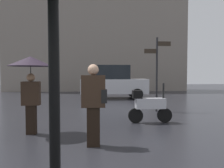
{
  "coord_description": "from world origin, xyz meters",
  "views": [
    {
      "loc": [
        -0.04,
        -2.45,
        1.5
      ],
      "look_at": [
        0.55,
        5.61,
        1.15
      ],
      "focal_mm": 34.51,
      "sensor_mm": 36.0,
      "label": 1
    }
  ],
  "objects_px": {
    "pedestrian_with_umbrella": "(31,70)",
    "street_signpost": "(157,67)",
    "pedestrian_with_bag": "(94,100)",
    "parked_car_left": "(113,82)",
    "parked_scooter": "(149,105)"
  },
  "relations": [
    {
      "from": "pedestrian_with_umbrella",
      "to": "pedestrian_with_bag",
      "type": "distance_m",
      "value": 2.0
    },
    {
      "from": "parked_scooter",
      "to": "parked_car_left",
      "type": "distance_m",
      "value": 6.93
    },
    {
      "from": "street_signpost",
      "to": "pedestrian_with_bag",
      "type": "bearing_deg",
      "value": -121.44
    },
    {
      "from": "pedestrian_with_bag",
      "to": "parked_car_left",
      "type": "relative_size",
      "value": 0.42
    },
    {
      "from": "pedestrian_with_umbrella",
      "to": "parked_car_left",
      "type": "relative_size",
      "value": 0.48
    },
    {
      "from": "pedestrian_with_bag",
      "to": "parked_car_left",
      "type": "bearing_deg",
      "value": 96.16
    },
    {
      "from": "street_signpost",
      "to": "pedestrian_with_umbrella",
      "type": "bearing_deg",
      "value": -143.22
    },
    {
      "from": "street_signpost",
      "to": "parked_car_left",
      "type": "bearing_deg",
      "value": 106.06
    },
    {
      "from": "parked_car_left",
      "to": "parked_scooter",
      "type": "bearing_deg",
      "value": -88.34
    },
    {
      "from": "parked_scooter",
      "to": "parked_car_left",
      "type": "bearing_deg",
      "value": 101.3
    },
    {
      "from": "pedestrian_with_umbrella",
      "to": "street_signpost",
      "type": "height_order",
      "value": "street_signpost"
    },
    {
      "from": "pedestrian_with_umbrella",
      "to": "pedestrian_with_bag",
      "type": "height_order",
      "value": "pedestrian_with_umbrella"
    },
    {
      "from": "parked_scooter",
      "to": "street_signpost",
      "type": "relative_size",
      "value": 0.46
    },
    {
      "from": "parked_car_left",
      "to": "street_signpost",
      "type": "distance_m",
      "value": 5.13
    },
    {
      "from": "pedestrian_with_bag",
      "to": "parked_scooter",
      "type": "xyz_separation_m",
      "value": [
        1.67,
        2.07,
        -0.42
      ]
    }
  ]
}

